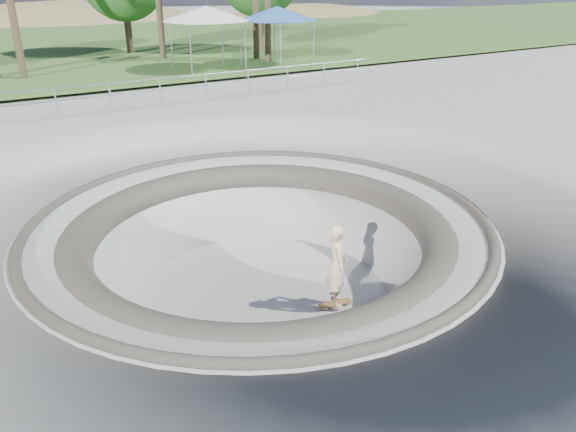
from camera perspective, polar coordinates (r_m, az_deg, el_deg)
name	(u,v)px	position (r m, az deg, el deg)	size (l,w,h in m)	color
ground	(259,221)	(12.54, -2.95, -0.47)	(180.00, 180.00, 0.00)	#A2A29D
skate_bowl	(261,291)	(13.39, -2.78, -7.64)	(14.00, 14.00, 4.10)	#A2A29D
grass_strip	(26,48)	(44.70, -25.07, 15.23)	(180.00, 36.00, 0.12)	#416327
distant_hills	(43,91)	(68.97, -23.60, 11.56)	(103.20, 45.00, 28.60)	olive
safety_railing	(110,96)	(23.18, -17.60, 11.55)	(25.00, 0.06, 1.03)	#919399
skateboard	(335,303)	(12.97, 4.83, -8.85)	(0.80, 0.33, 0.08)	olive
skater	(337,265)	(12.47, 4.98, -5.01)	(0.71, 0.47, 1.95)	beige
canopy_white	(206,14)	(31.18, -8.34, 19.68)	(6.36, 6.36, 3.22)	#919399
canopy_blue	(277,13)	(32.59, -1.10, 19.88)	(5.78, 5.78, 3.10)	#919399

